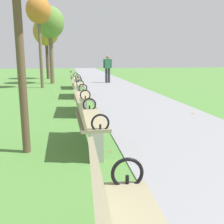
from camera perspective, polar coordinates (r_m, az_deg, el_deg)
The scene contains 10 objects.
paved_walkway at distance 16.50m, azimuth -1.47°, elevation 6.53°, with size 2.91×44.00×0.02m, color gray.
park_bench_3 at distance 4.50m, azimuth -5.35°, elevation -1.44°, with size 0.51×1.61×0.90m.
park_bench_4 at distance 7.34m, azimuth -6.96°, elevation 3.65°, with size 0.50×1.61×0.90m.
park_bench_5 at distance 10.36m, azimuth -7.71°, elevation 5.98°, with size 0.48×1.60×0.90m.
park_bench_6 at distance 13.36m, azimuth -8.11°, elevation 7.24°, with size 0.53×1.62×0.90m.
tree_3 at distance 13.93m, azimuth -15.67°, elevation 20.15°, with size 1.17×1.17×4.38m.
tree_4 at distance 16.09m, azimuth -13.33°, elevation 18.17°, with size 1.62×1.62×4.35m.
tree_5 at distance 19.68m, azimuth -14.12°, elevation 16.48°, with size 1.77×1.77×4.26m.
pedestrian_walking at distance 15.85m, azimuth -0.95°, elevation 9.65°, with size 0.53×0.24×1.62m.
scattered_leaves at distance 8.90m, azimuth -7.43°, elevation 1.96°, with size 4.90×14.05×0.02m.
Camera 1 is at (-0.80, 1.73, 1.51)m, focal length 42.15 mm.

